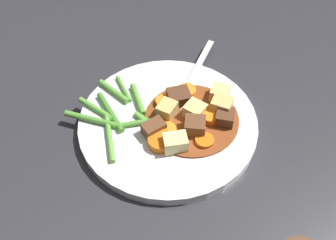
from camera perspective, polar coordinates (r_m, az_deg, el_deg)
name	(u,v)px	position (r m, az deg, el deg)	size (l,w,h in m)	color
ground_plane	(168,127)	(0.57, 0.00, -0.96)	(3.00, 3.00, 0.00)	#2D2D33
dinner_plate	(168,123)	(0.56, 0.00, -0.48)	(0.26, 0.26, 0.01)	white
stew_sauce	(192,119)	(0.56, 3.47, 0.16)	(0.13, 0.13, 0.00)	brown
carrot_slice_0	(163,103)	(0.57, -0.76, 2.53)	(0.03, 0.03, 0.01)	orange
carrot_slice_1	(204,141)	(0.53, 5.33, -3.04)	(0.03, 0.03, 0.01)	orange
carrot_slice_2	(187,92)	(0.59, 2.77, 4.11)	(0.03, 0.03, 0.01)	orange
carrot_slice_3	(165,132)	(0.54, -0.43, -1.69)	(0.03, 0.03, 0.01)	orange
carrot_slice_4	(211,116)	(0.56, 6.25, 0.64)	(0.03, 0.03, 0.01)	orange
carrot_slice_5	(160,141)	(0.53, -1.11, -3.11)	(0.03, 0.03, 0.01)	orange
potato_chunk_0	(194,108)	(0.56, 3.83, 1.69)	(0.03, 0.03, 0.02)	#E5CC7A
potato_chunk_1	(178,142)	(0.52, 1.49, -3.28)	(0.02, 0.03, 0.02)	#EAD68C
potato_chunk_2	(168,110)	(0.55, -0.01, 1.42)	(0.02, 0.03, 0.02)	#DBBC6B
potato_chunk_3	(221,104)	(0.57, 7.70, 2.28)	(0.03, 0.02, 0.03)	#DBBC6B
potato_chunk_4	(220,94)	(0.58, 7.54, 3.80)	(0.03, 0.03, 0.02)	#E5CC7A
meat_chunk_0	(179,97)	(0.58, 1.58, 3.32)	(0.03, 0.03, 0.02)	#56331E
meat_chunk_1	(195,126)	(0.54, 3.94, -0.93)	(0.03, 0.03, 0.02)	brown
meat_chunk_2	(225,118)	(0.55, 8.30, 0.33)	(0.03, 0.02, 0.02)	#56331E
meat_chunk_3	(154,128)	(0.54, -2.10, -1.21)	(0.03, 0.02, 0.02)	brown
green_bean_0	(109,137)	(0.54, -8.55, -2.43)	(0.01, 0.01, 0.08)	#66AD42
green_bean_1	(114,91)	(0.60, -7.90, 4.15)	(0.01, 0.01, 0.06)	#66AD42
green_bean_2	(154,125)	(0.55, -2.02, -0.76)	(0.01, 0.01, 0.07)	#599E38
green_bean_3	(138,99)	(0.58, -4.43, 3.05)	(0.01, 0.01, 0.06)	#66AD42
green_bean_4	(92,120)	(0.56, -11.01, 0.07)	(0.01, 0.01, 0.08)	#599E38
green_bean_5	(139,123)	(0.55, -4.25, -0.45)	(0.01, 0.01, 0.07)	#599E38
green_bean_6	(124,89)	(0.60, -6.49, 4.52)	(0.01, 0.01, 0.06)	#599E38
green_bean_7	(110,112)	(0.57, -8.42, 1.15)	(0.01, 0.01, 0.08)	#4C8E33
green_bean_8	(151,127)	(0.55, -2.49, -0.98)	(0.01, 0.01, 0.07)	#66AD42
green_bean_9	(97,109)	(0.58, -10.34, 1.56)	(0.01, 0.01, 0.07)	#66AD42
fork	(192,76)	(0.62, 3.58, 6.35)	(0.11, 0.15, 0.00)	silver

